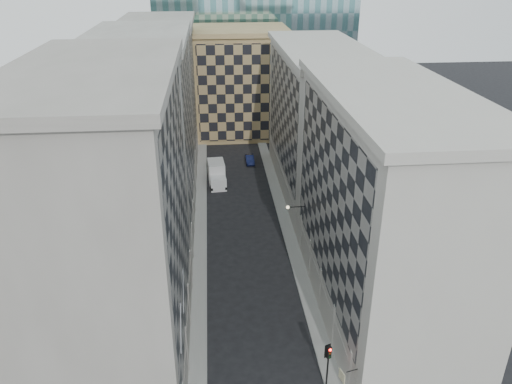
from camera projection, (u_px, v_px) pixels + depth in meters
sidewalk_west at (200, 233)px, 59.40m from camera, size 1.50×100.00×0.15m
sidewalk_east at (288, 229)px, 60.26m from camera, size 1.50×100.00×0.15m
bldg_left_a at (114, 228)px, 36.81m from camera, size 10.80×22.80×23.70m
bldg_left_b at (146, 137)px, 56.83m from camera, size 10.80×22.80×22.70m
bldg_left_c at (162, 93)px, 76.84m from camera, size 10.80×22.80×21.70m
bldg_right_a at (381, 209)px, 42.83m from camera, size 10.80×26.80×20.70m
bldg_right_b at (318, 121)px, 67.34m from camera, size 10.80×28.80×19.70m
tan_block at (240, 82)px, 90.10m from camera, size 16.80×14.80×18.80m
flagpoles_left at (182, 308)px, 34.36m from camera, size 0.10×6.33×2.33m
bracket_lamp at (289, 207)px, 52.17m from camera, size 1.98×0.36×0.36m
traffic_light at (328, 358)px, 36.81m from camera, size 0.51×0.50×4.13m
box_truck at (217, 175)px, 72.15m from camera, size 2.73×5.83×3.11m
dark_car at (250, 159)px, 79.59m from camera, size 1.40×3.79×1.24m
shop_sign at (343, 376)px, 34.33m from camera, size 1.26×0.77×0.87m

